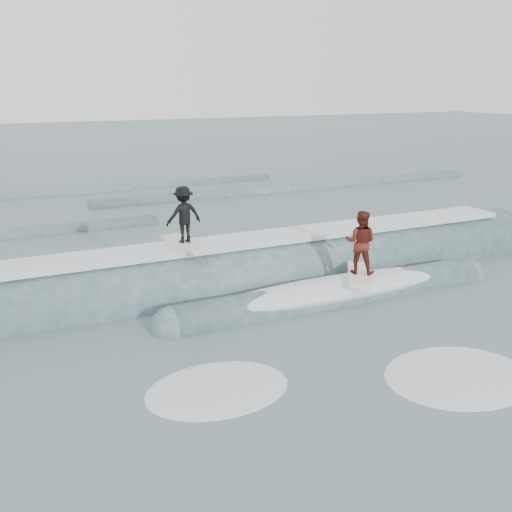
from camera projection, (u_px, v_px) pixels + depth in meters
name	position (u px, v px, depth m)	size (l,w,h in m)	color
ground	(357.00, 372.00, 11.32)	(160.00, 160.00, 0.00)	#435B61
breaking_wave	(252.00, 284.00, 16.13)	(22.34, 4.04, 2.53)	#335455
surfer_black	(184.00, 218.00, 15.01)	(1.02, 2.06, 1.59)	silver
surfer_red	(360.00, 246.00, 14.97)	(1.55, 1.97, 1.78)	white
whitewater	(366.00, 376.00, 11.14)	(17.45, 6.47, 0.10)	white
far_swells	(130.00, 206.00, 26.43)	(41.98, 8.65, 0.80)	#335455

